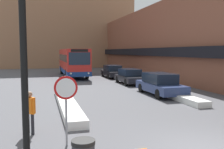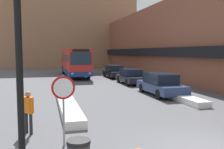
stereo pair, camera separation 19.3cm
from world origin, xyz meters
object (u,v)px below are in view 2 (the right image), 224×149
object	(u,v)px
stop_sign	(63,95)
pedestrian	(28,108)
parked_car_front	(161,84)
city_bus	(75,62)
parked_car_back	(114,71)
parked_car_middle	(131,76)

from	to	relation	value
stop_sign	pedestrian	size ratio (longest dim) A/B	1.43
parked_car_front	stop_sign	distance (m)	10.94
city_bus	stop_sign	distance (m)	23.49
parked_car_back	pedestrian	distance (m)	20.74
city_bus	parked_car_front	xyz separation A→B (m)	(4.35, -15.27, -1.07)
parked_car_middle	stop_sign	world-z (taller)	stop_sign
parked_car_back	stop_sign	size ratio (longest dim) A/B	1.98
stop_sign	pedestrian	bearing A→B (deg)	127.59
parked_car_front	parked_car_back	distance (m)	12.40
parked_car_middle	stop_sign	distance (m)	16.20
parked_car_middle	parked_car_front	bearing A→B (deg)	-90.00
stop_sign	parked_car_middle	bearing A→B (deg)	62.85
city_bus	pedestrian	size ratio (longest dim) A/B	7.24
city_bus	parked_car_front	distance (m)	15.91
parked_car_middle	pedestrian	xyz separation A→B (m)	(-8.58, -12.83, 0.25)
parked_car_front	parked_car_middle	world-z (taller)	parked_car_front
city_bus	parked_car_middle	distance (m)	9.98
city_bus	pedestrian	xyz separation A→B (m)	(-4.23, -21.74, -0.87)
parked_car_back	parked_car_front	bearing A→B (deg)	-90.00
city_bus	parked_car_front	bearing A→B (deg)	-74.09
parked_car_front	parked_car_back	size ratio (longest dim) A/B	1.04
parked_car_front	parked_car_middle	size ratio (longest dim) A/B	1.09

